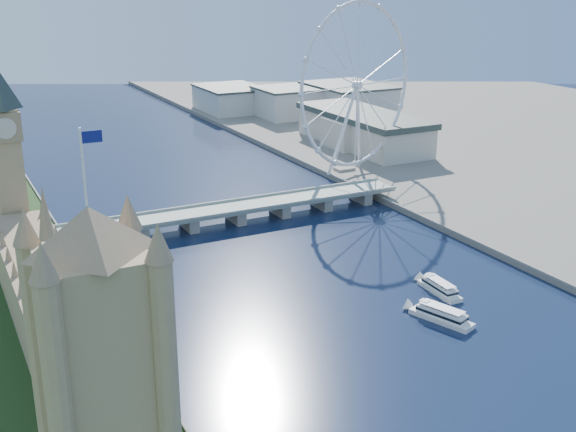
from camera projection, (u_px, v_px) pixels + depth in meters
victoria_tower at (105, 398)px, 158.85m from camera, size 28.16×28.16×112.00m
parliament_range at (57, 325)px, 270.37m from camera, size 24.00×200.00×70.00m
big_ben at (6, 143)px, 346.30m from camera, size 20.02×20.02×110.00m
westminster_bridge at (236, 211)px, 439.21m from camera, size 220.00×22.00×9.50m
london_eye at (357, 86)px, 518.27m from camera, size 113.60×39.12×124.30m
county_hall at (362, 149)px, 626.71m from camera, size 54.00×144.00×35.00m
city_skyline at (164, 118)px, 672.45m from camera, size 505.00×280.00×32.00m
tour_boat_near at (441, 321)px, 314.34m from camera, size 18.31×32.96×7.10m
tour_boat_far at (439, 293)px, 342.19m from camera, size 8.90×30.07×6.58m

